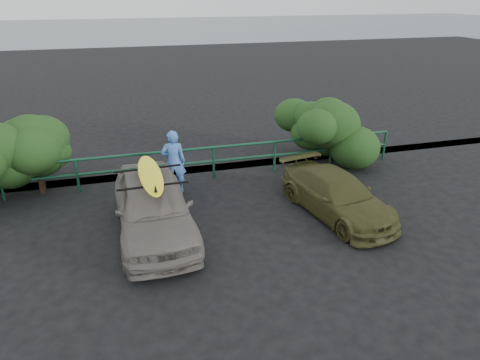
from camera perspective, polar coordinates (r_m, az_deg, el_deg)
The scene contains 10 objects.
ground at distance 9.03m, azimuth -2.99°, elevation -12.77°, with size 80.00×80.00×0.00m, color black.
ocean at distance 67.31m, azimuth -14.86°, elevation 18.74°, with size 200.00×200.00×0.00m, color #515D63.
guardrail at distance 13.11m, azimuth -7.82°, elevation 1.96°, with size 14.00×0.08×1.04m, color #14462D, non-canonical shape.
shrub_left at distance 13.62m, azimuth -28.61°, elevation 2.50°, with size 3.20×2.40×2.15m, color #214619, non-canonical shape.
shrub_right at distance 14.82m, azimuth 11.37°, elevation 6.14°, with size 3.20×2.40×1.92m, color #214619, non-canonical shape.
sedan at distance 10.31m, azimuth -11.50°, elevation -3.43°, with size 1.73×4.29×1.46m, color slate.
olive_vehicle at distance 11.35m, azimuth 12.77°, elevation -1.96°, with size 1.52×3.73×1.08m, color #43441E.
man at distance 12.28m, azimuth -8.85°, elevation 2.40°, with size 0.68×0.45×1.86m, color #467AD3.
roof_rack at distance 9.99m, azimuth -11.85°, elevation 0.42°, with size 1.56×1.09×0.05m, color black, non-canonical shape.
surfboard at distance 9.96m, azimuth -11.88°, elevation 0.75°, with size 0.52×2.48×0.07m, color #FFF71A.
Camera 1 is at (-1.47, -7.07, 5.41)m, focal length 32.00 mm.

